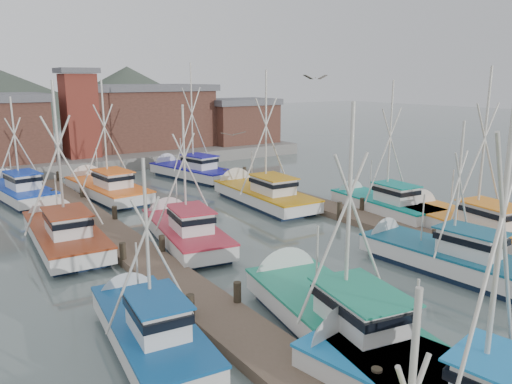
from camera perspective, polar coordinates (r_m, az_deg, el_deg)
ground at (r=24.58m, az=7.35°, el=-8.15°), size 260.00×260.00×0.00m
dock_left at (r=24.25m, az=-11.89°, el=-8.09°), size 2.30×46.00×1.50m
dock_right at (r=31.93m, az=11.97°, el=-2.97°), size 2.30×46.00×1.50m
quay at (r=56.78m, az=-18.27°, el=3.94°), size 44.00×16.00×1.20m
shed_center at (r=58.26m, az=-12.84°, el=8.53°), size 14.84×9.54×6.90m
shed_right at (r=60.65m, az=-1.93°, el=8.19°), size 8.48×6.36×5.20m
lookout_tower at (r=51.90m, az=-19.53°, el=8.58°), size 3.60×3.60×8.50m
boat_4 at (r=18.25m, az=8.64°, el=-13.61°), size 4.82×10.36×9.00m
boat_5 at (r=25.10m, az=20.10°, el=-6.77°), size 3.44×8.98×7.72m
boat_6 at (r=17.62m, az=-12.38°, el=-14.80°), size 3.17×7.98×7.02m
boat_7 at (r=30.76m, az=22.70°, el=-3.40°), size 4.43×10.20×10.33m
boat_8 at (r=27.61m, az=-8.37°, el=-4.32°), size 4.14×9.27×8.24m
boat_9 at (r=35.74m, az=0.43°, el=-0.21°), size 4.16×10.28×10.28m
boat_10 at (r=28.79m, az=-21.19°, el=-4.34°), size 3.97×9.82×9.57m
boat_11 at (r=33.95m, az=13.87°, el=-1.30°), size 3.75×8.63×9.38m
boat_12 at (r=39.38m, az=-16.95°, el=0.45°), size 3.93×10.13×9.59m
boat_13 at (r=45.15m, az=-7.75°, el=2.44°), size 4.70×9.81×10.89m
boat_14 at (r=40.92m, az=-25.62°, el=0.18°), size 4.00×9.45×8.32m
gull_near at (r=21.48m, az=6.81°, el=12.84°), size 1.53×0.66×0.24m
gull_far at (r=27.93m, az=-2.59°, el=6.62°), size 1.54×0.66×0.24m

